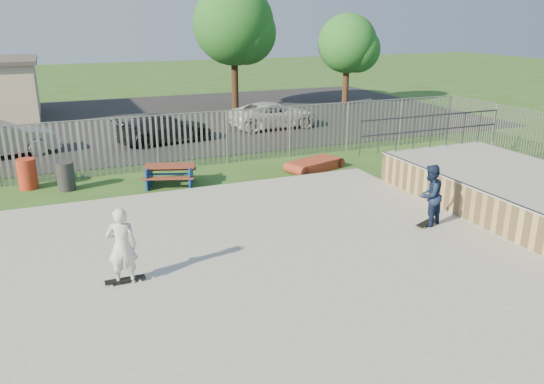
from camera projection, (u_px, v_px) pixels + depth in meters
name	position (u px, v px, depth m)	size (l,w,h in m)	color
ground	(196.00, 285.00, 10.98)	(120.00, 120.00, 0.00)	#2D531C
concrete_slab	(196.00, 282.00, 10.95)	(15.00, 12.00, 0.15)	gray
quarter_pipe	(509.00, 191.00, 15.17)	(5.50, 7.05, 2.19)	tan
fence	(187.00, 176.00, 15.05)	(26.04, 16.02, 2.00)	gray
picnic_table	(170.00, 175.00, 17.41)	(1.98, 1.79, 0.69)	maroon
funbox	(314.00, 165.00, 19.21)	(2.06, 1.46, 0.37)	maroon
trash_bin_red	(27.00, 174.00, 17.03)	(0.59, 0.59, 0.98)	#A82D19
trash_bin_grey	(66.00, 176.00, 16.89)	(0.55, 0.55, 0.91)	#2A292C
parking_lot	(103.00, 124.00, 27.64)	(40.00, 18.00, 0.02)	black
car_dark	(164.00, 128.00, 23.28)	(1.74, 4.27, 1.24)	black
car_white	(274.00, 115.00, 26.42)	(2.10, 4.55, 1.27)	silver
tree_mid	(234.00, 24.00, 30.69)	(4.71, 4.71, 7.26)	#3A2517
tree_right	(347.00, 44.00, 32.56)	(3.61, 3.61, 5.57)	#452B1B
skateboard_a	(427.00, 223.00, 13.75)	(0.81, 0.50, 0.08)	black
skateboard_b	(125.00, 281.00, 10.75)	(0.80, 0.20, 0.08)	black
skater_navy	(430.00, 195.00, 13.51)	(0.78, 0.61, 1.61)	#152242
skater_white	(122.00, 246.00, 10.51)	(0.59, 0.39, 1.61)	silver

